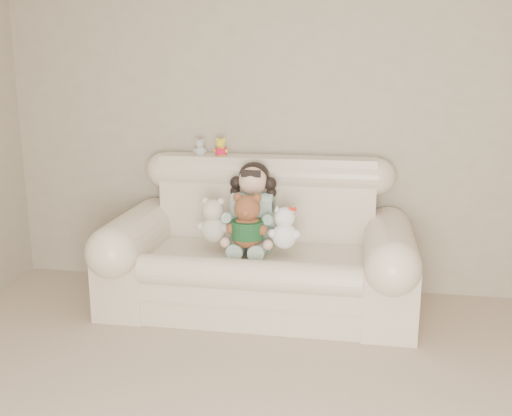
# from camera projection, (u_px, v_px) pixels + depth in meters

# --- Properties ---
(wall_back) EXTENTS (4.50, 0.00, 4.50)m
(wall_back) POSITION_uv_depth(u_px,v_px,m) (302.00, 117.00, 4.36)
(wall_back) COLOR #B0A48C
(wall_back) RESTS_ON ground
(sofa) EXTENTS (2.10, 0.95, 1.03)m
(sofa) POSITION_uv_depth(u_px,v_px,m) (259.00, 238.00, 4.10)
(sofa) COLOR beige
(sofa) RESTS_ON floor
(seated_child) EXTENTS (0.37, 0.45, 0.61)m
(seated_child) POSITION_uv_depth(u_px,v_px,m) (253.00, 205.00, 4.14)
(seated_child) COLOR #316F57
(seated_child) RESTS_ON sofa
(brown_teddy) EXTENTS (0.33, 0.30, 0.43)m
(brown_teddy) POSITION_uv_depth(u_px,v_px,m) (247.00, 216.00, 3.91)
(brown_teddy) COLOR brown
(brown_teddy) RESTS_ON sofa
(white_cat) EXTENTS (0.24, 0.21, 0.34)m
(white_cat) POSITION_uv_depth(u_px,v_px,m) (285.00, 223.00, 3.89)
(white_cat) COLOR white
(white_cat) RESTS_ON sofa
(cream_teddy) EXTENTS (0.25, 0.20, 0.36)m
(cream_teddy) POSITION_uv_depth(u_px,v_px,m) (213.00, 216.00, 4.03)
(cream_teddy) COLOR beige
(cream_teddy) RESTS_ON sofa
(yellow_mini_bear) EXTENTS (0.13, 0.11, 0.17)m
(yellow_mini_bear) POSITION_uv_depth(u_px,v_px,m) (221.00, 146.00, 4.35)
(yellow_mini_bear) COLOR yellow
(yellow_mini_bear) RESTS_ON sofa
(grey_mini_plush) EXTENTS (0.12, 0.11, 0.16)m
(grey_mini_plush) POSITION_uv_depth(u_px,v_px,m) (200.00, 146.00, 4.39)
(grey_mini_plush) COLOR #B8B7BF
(grey_mini_plush) RESTS_ON sofa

